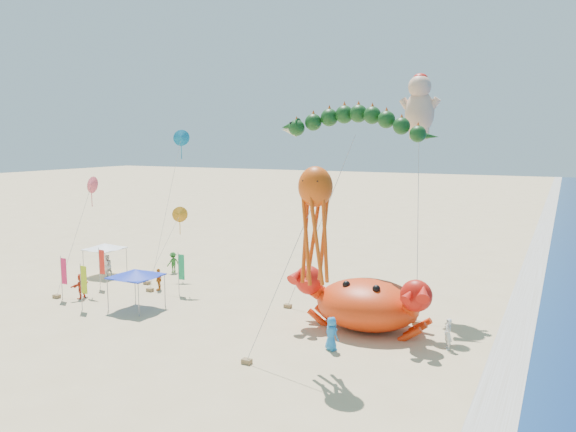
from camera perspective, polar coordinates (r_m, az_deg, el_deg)
The scene contains 11 objects.
ground at distance 35.49m, azimuth 1.48°, elevation -11.05°, with size 320.00×320.00×0.00m, color #D1B784.
foam_strip at distance 32.62m, azimuth 21.53°, elevation -13.33°, with size 320.00×320.00×0.00m, color silver.
crab_inflatable at distance 34.68m, azimuth 8.04°, elevation -8.70°, with size 8.60×5.72×3.77m.
dragon_kite at distance 38.19m, azimuth 6.66°, elevation 8.92°, with size 10.55×3.78×13.41m.
cherub_kite at distance 40.02m, azimuth 13.23°, elevation 10.92°, with size 2.73×6.23×15.90m.
octopus_kite at distance 27.92m, azimuth 2.75°, elevation -0.04°, with size 4.22×2.56×10.16m.
canopy_blue at distance 39.64m, azimuth -15.18°, elevation -5.64°, with size 3.20×3.20×2.71m.
canopy_white at distance 50.19m, azimuth -18.14°, elevation -2.95°, with size 3.00×3.00×2.71m.
feather_flags at distance 42.85m, azimuth -17.80°, elevation -5.33°, with size 7.31×6.04×3.20m.
beachgoers at distance 42.73m, azimuth -12.23°, elevation -6.69°, with size 29.58×11.85×1.87m.
small_kites at distance 45.61m, azimuth -13.85°, elevation 2.54°, with size 6.52×9.05×12.27m.
Camera 1 is at (14.13, -30.47, 11.46)m, focal length 35.00 mm.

